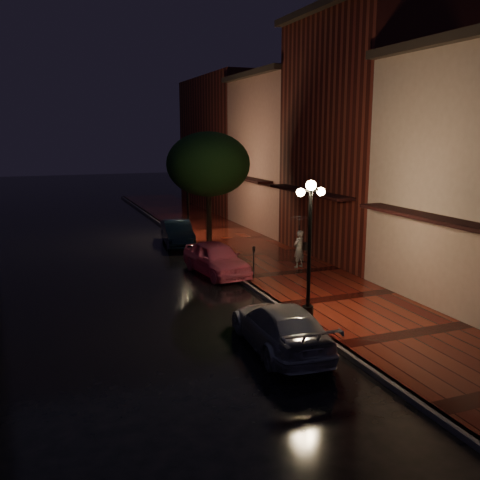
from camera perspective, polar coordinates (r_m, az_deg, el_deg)
name	(u,v)px	position (r m, az deg, el deg)	size (l,w,h in m)	color
ground	(241,281)	(21.63, 0.10, -4.39)	(120.00, 120.00, 0.00)	black
sidewalk	(291,274)	(22.50, 5.46, -3.62)	(4.50, 60.00, 0.15)	#410E0B
curb	(241,279)	(21.61, 0.10, -4.20)	(0.25, 60.00, 0.15)	#595451
storefront_mid	(366,141)	(25.88, 13.27, 10.25)	(5.00, 8.00, 11.00)	#511914
storefront_far	(289,156)	(32.83, 5.24, 8.93)	(5.00, 8.00, 9.00)	#8C5951
storefront_extra	(232,144)	(42.01, -0.89, 10.18)	(5.00, 12.00, 10.00)	#511914
streetlamp_near	(310,240)	(16.75, 7.43, 0.00)	(0.96, 0.36, 4.31)	black
streetlamp_far	(188,193)	(29.66, -5.59, 4.98)	(0.96, 0.36, 4.31)	black
street_tree	(209,166)	(26.72, -3.37, 7.86)	(4.16, 4.16, 5.80)	black
pink_car	(216,258)	(22.47, -2.56, -1.97)	(1.64, 4.07, 1.39)	#EB6080
navy_car	(178,233)	(28.52, -6.68, 0.75)	(1.38, 3.97, 1.31)	black
silver_car	(280,327)	(14.92, 4.34, -9.20)	(1.80, 4.44, 1.29)	#9C9CA4
woman_with_umbrella	(299,233)	(23.01, 6.34, 0.74)	(0.95, 0.96, 2.28)	silver
parking_meter	(254,257)	(21.89, 1.47, -1.88)	(0.12, 0.10, 1.17)	black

